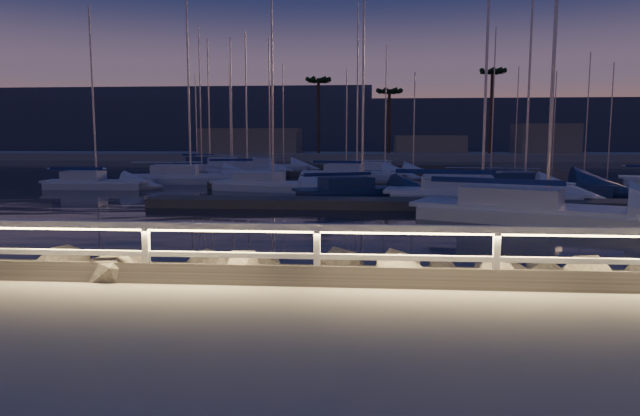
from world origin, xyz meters
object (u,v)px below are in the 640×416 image
(sailboat_d, at_px, (539,210))
(sailboat_g, at_px, (270,184))
(sailboat_h, at_px, (520,185))
(sailboat_k, at_px, (354,173))
(sailboat_f, at_px, (188,177))
(guard_rail, at_px, (432,242))
(sailboat_n, at_px, (268,166))
(sailboat_m, at_px, (230,166))
(sailboat_i, at_px, (208,165))
(sailboat_j, at_px, (383,170))
(sailboat_a, at_px, (94,182))
(sailboat_c, at_px, (477,193))
(sailboat_b, at_px, (359,190))
(sailboat_e, at_px, (245,171))

(sailboat_d, xyz_separation_m, sailboat_g, (-12.12, 11.82, -0.05))
(sailboat_h, height_order, sailboat_k, sailboat_h)
(sailboat_f, bearing_deg, guard_rail, -73.93)
(guard_rail, bearing_deg, sailboat_n, 103.24)
(sailboat_d, height_order, sailboat_h, sailboat_d)
(sailboat_f, bearing_deg, sailboat_m, 84.38)
(sailboat_g, relative_size, sailboat_i, 1.00)
(sailboat_j, height_order, sailboat_n, sailboat_n)
(sailboat_d, distance_m, sailboat_k, 23.51)
(sailboat_i, bearing_deg, guard_rail, -49.99)
(sailboat_a, relative_size, sailboat_h, 0.71)
(sailboat_c, height_order, sailboat_g, sailboat_c)
(sailboat_d, relative_size, sailboat_j, 1.49)
(sailboat_g, bearing_deg, sailboat_d, -26.97)
(sailboat_b, distance_m, sailboat_f, 14.85)
(sailboat_k, bearing_deg, sailboat_f, -142.29)
(sailboat_i, distance_m, sailboat_n, 6.35)
(sailboat_a, relative_size, sailboat_b, 0.91)
(sailboat_j, xyz_separation_m, sailboat_n, (-10.88, 4.65, 0.04))
(sailboat_b, xyz_separation_m, sailboat_f, (-11.94, 8.82, 0.05))
(sailboat_f, height_order, sailboat_h, sailboat_h)
(sailboat_b, height_order, sailboat_c, sailboat_c)
(sailboat_j, bearing_deg, sailboat_b, -76.33)
(sailboat_h, bearing_deg, sailboat_f, 174.44)
(sailboat_c, relative_size, sailboat_j, 1.42)
(sailboat_c, xyz_separation_m, sailboat_i, (-20.97, 27.78, -0.01))
(sailboat_e, relative_size, sailboat_f, 0.82)
(sailboat_i, height_order, sailboat_m, sailboat_i)
(sailboat_j, relative_size, sailboat_m, 0.87)
(guard_rail, xyz_separation_m, sailboat_c, (4.22, 18.35, -0.91))
(guard_rail, xyz_separation_m, sailboat_h, (7.62, 23.56, -0.93))
(sailboat_d, xyz_separation_m, sailboat_e, (-16.45, 24.99, -0.03))
(sailboat_a, bearing_deg, sailboat_f, 44.93)
(sailboat_e, relative_size, sailboat_i, 0.91)
(sailboat_i, height_order, sailboat_j, sailboat_i)
(sailboat_d, bearing_deg, guard_rail, -89.39)
(sailboat_d, xyz_separation_m, sailboat_h, (2.30, 11.45, -0.02))
(sailboat_e, bearing_deg, sailboat_g, -82.54)
(sailboat_g, height_order, sailboat_i, sailboat_g)
(sailboat_c, xyz_separation_m, sailboat_k, (-6.25, 16.09, -0.05))
(sailboat_i, relative_size, sailboat_n, 1.01)
(sailboat_k, bearing_deg, sailboat_g, -102.36)
(sailboat_k, height_order, sailboat_n, sailboat_k)
(sailboat_c, xyz_separation_m, sailboat_n, (-14.76, 26.47, -0.04))
(sailboat_e, distance_m, sailboat_h, 23.13)
(sailboat_c, distance_m, sailboat_k, 17.26)
(sailboat_h, bearing_deg, guard_rail, -99.06)
(sailboat_b, height_order, sailboat_e, sailboat_b)
(sailboat_m, bearing_deg, sailboat_h, -52.03)
(guard_rail, relative_size, sailboat_i, 3.44)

